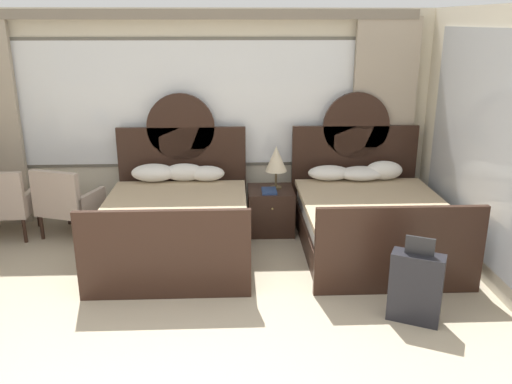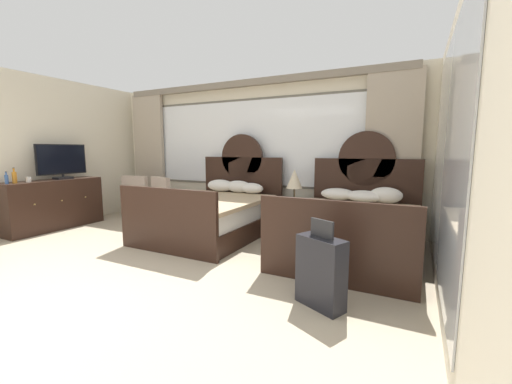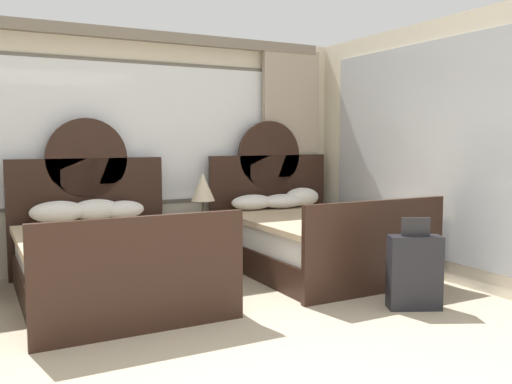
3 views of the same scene
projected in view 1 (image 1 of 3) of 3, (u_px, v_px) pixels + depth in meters
wall_back_window at (188, 113)px, 6.83m from camera, size 6.22×0.22×2.70m
bed_near_window at (176, 221)px, 6.05m from camera, size 1.64×2.14×1.69m
bed_near_mirror at (370, 218)px, 6.15m from camera, size 1.64×2.14×1.69m
nightstand_between_beds at (271, 210)px, 6.66m from camera, size 0.56×0.59×0.55m
table_lamp_on_nightstand at (276, 159)px, 6.51m from camera, size 0.27×0.27×0.54m
book_on_nightstand at (269, 191)px, 6.46m from camera, size 0.18×0.26×0.03m
armchair_by_window_left at (67, 201)px, 6.44m from camera, size 0.80×0.80×0.88m
armchair_by_window_centre at (4, 202)px, 6.40m from camera, size 0.65×0.65×0.88m
suitcase_on_floor at (416, 287)px, 4.64m from camera, size 0.49×0.37×0.80m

